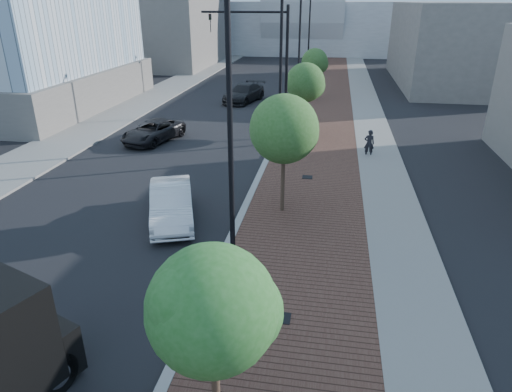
# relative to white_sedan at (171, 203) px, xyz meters

# --- Properties ---
(sidewalk) EXTENTS (7.00, 140.00, 0.12)m
(sidewalk) POSITION_rel_white_sedan_xyz_m (6.20, 26.45, -0.69)
(sidewalk) COLOR #4C2D23
(sidewalk) RESTS_ON ground
(concrete_strip) EXTENTS (2.40, 140.00, 0.13)m
(concrete_strip) POSITION_rel_white_sedan_xyz_m (8.90, 26.45, -0.69)
(concrete_strip) COLOR slate
(concrete_strip) RESTS_ON ground
(curb) EXTENTS (0.30, 140.00, 0.14)m
(curb) POSITION_rel_white_sedan_xyz_m (2.70, 26.45, -0.68)
(curb) COLOR gray
(curb) RESTS_ON ground
(west_sidewalk) EXTENTS (4.00, 140.00, 0.12)m
(west_sidewalk) POSITION_rel_white_sedan_xyz_m (-10.30, 26.45, -0.69)
(west_sidewalk) COLOR slate
(west_sidewalk) RESTS_ON ground
(white_sedan) EXTENTS (3.05, 4.85, 1.51)m
(white_sedan) POSITION_rel_white_sedan_xyz_m (0.00, 0.00, 0.00)
(white_sedan) COLOR silver
(white_sedan) RESTS_ON ground
(dark_car_mid) EXTENTS (3.33, 5.07, 1.30)m
(dark_car_mid) POSITION_rel_white_sedan_xyz_m (-4.90, 10.51, -0.11)
(dark_car_mid) COLOR black
(dark_car_mid) RESTS_ON ground
(dark_car_far) EXTENTS (3.44, 5.59, 1.51)m
(dark_car_far) POSITION_rel_white_sedan_xyz_m (-1.61, 23.35, 0.00)
(dark_car_far) COLOR black
(dark_car_far) RESTS_ON ground
(pedestrian) EXTENTS (0.57, 0.38, 1.56)m
(pedestrian) POSITION_rel_white_sedan_xyz_m (8.29, 9.64, 0.03)
(pedestrian) COLOR black
(pedestrian) RESTS_ON ground
(streetlight_1) EXTENTS (1.44, 0.56, 9.21)m
(streetlight_1) POSITION_rel_white_sedan_xyz_m (3.19, -3.55, 3.59)
(streetlight_1) COLOR black
(streetlight_1) RESTS_ON ground
(streetlight_2) EXTENTS (1.72, 0.56, 9.28)m
(streetlight_2) POSITION_rel_white_sedan_xyz_m (3.30, 8.45, 4.07)
(streetlight_2) COLOR black
(streetlight_2) RESTS_ON ground
(streetlight_3) EXTENTS (1.44, 0.56, 9.21)m
(streetlight_3) POSITION_rel_white_sedan_xyz_m (3.19, 20.45, 3.59)
(streetlight_3) COLOR black
(streetlight_3) RESTS_ON ground
(streetlight_4) EXTENTS (1.72, 0.56, 9.28)m
(streetlight_4) POSITION_rel_white_sedan_xyz_m (3.30, 32.45, 4.07)
(streetlight_4) COLOR black
(streetlight_4) RESTS_ON ground
(traffic_mast) EXTENTS (5.09, 0.20, 8.00)m
(traffic_mast) POSITION_rel_white_sedan_xyz_m (2.40, 11.45, 4.23)
(traffic_mast) COLOR black
(traffic_mast) RESTS_ON ground
(tree_0) EXTENTS (2.36, 2.31, 4.52)m
(tree_0) POSITION_rel_white_sedan_xyz_m (4.35, -9.53, 2.60)
(tree_0) COLOR #382619
(tree_0) RESTS_ON ground
(tree_1) EXTENTS (2.73, 2.73, 4.97)m
(tree_1) POSITION_rel_white_sedan_xyz_m (4.35, 1.47, 2.84)
(tree_1) COLOR #382619
(tree_1) RESTS_ON ground
(tree_2) EXTENTS (2.50, 2.47, 4.67)m
(tree_2) POSITION_rel_white_sedan_xyz_m (4.35, 13.47, 2.67)
(tree_2) COLOR #382619
(tree_2) RESTS_ON ground
(tree_3) EXTENTS (2.36, 2.30, 4.42)m
(tree_3) POSITION_rel_white_sedan_xyz_m (4.35, 25.47, 2.50)
(tree_3) COLOR #382619
(tree_3) RESTS_ON ground
(tower_podium) EXTENTS (19.00, 19.00, 3.00)m
(tower_podium) POSITION_rel_white_sedan_xyz_m (-21.30, 18.45, 0.75)
(tower_podium) COLOR #615C57
(tower_podium) RESTS_ON ground
(convention_center) EXTENTS (50.00, 30.00, 50.00)m
(convention_center) POSITION_rel_white_sedan_xyz_m (0.70, 71.45, 5.25)
(convention_center) COLOR #9CA1A5
(convention_center) RESTS_ON ground
(commercial_block_nw) EXTENTS (14.00, 20.00, 10.00)m
(commercial_block_nw) POSITION_rel_white_sedan_xyz_m (-17.30, 46.45, 4.25)
(commercial_block_nw) COLOR #66615C
(commercial_block_nw) RESTS_ON ground
(commercial_block_ne) EXTENTS (12.00, 22.00, 8.00)m
(commercial_block_ne) POSITION_rel_white_sedan_xyz_m (18.70, 36.45, 3.25)
(commercial_block_ne) COLOR #625D58
(commercial_block_ne) RESTS_ON ground
(utility_cover_1) EXTENTS (0.50, 0.50, 0.02)m
(utility_cover_1) POSITION_rel_white_sedan_xyz_m (5.10, -5.55, -0.62)
(utility_cover_1) COLOR black
(utility_cover_1) RESTS_ON sidewalk
(utility_cover_2) EXTENTS (0.50, 0.50, 0.02)m
(utility_cover_2) POSITION_rel_white_sedan_xyz_m (5.10, 5.45, -0.62)
(utility_cover_2) COLOR black
(utility_cover_2) RESTS_ON sidewalk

